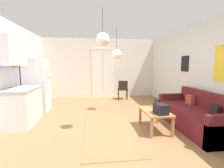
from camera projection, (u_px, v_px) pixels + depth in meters
The scene contains 13 objects.
ground_plane at pixel (109, 132), 3.66m from camera, with size 5.52×8.01×0.10m, color #996D44.
wall_back at pixel (100, 68), 7.18m from camera, with size 5.12×0.13×2.60m.
wall_right at pixel (214, 72), 3.79m from camera, with size 0.12×7.61×2.60m.
area_rug at pixel (107, 123), 4.03m from camera, with size 1.10×3.24×0.01m, color #B26B42.
couch at pixel (196, 116), 3.73m from camera, with size 0.85×2.03×0.84m.
coffee_table at pixel (155, 113), 3.59m from camera, with size 0.52×0.87×0.45m.
bamboo_vase at pixel (155, 103), 3.85m from camera, with size 0.08×0.08×0.44m.
handbag at pixel (161, 109), 3.34m from camera, with size 0.25×0.32×0.33m.
refrigerator at pixel (37, 85), 4.97m from camera, with size 0.68×0.63×1.65m.
kitchen_counter at pixel (20, 92), 3.94m from camera, with size 0.65×1.10×2.13m.
accent_chair at pixel (123, 89), 6.68m from camera, with size 0.46×0.44×0.81m.
pendant_lamp_near at pixel (103, 39), 3.23m from camera, with size 0.28×0.28×0.76m.
pendant_lamp_far at pixel (116, 54), 4.76m from camera, with size 0.29×0.29×0.97m.
Camera 1 is at (-0.36, -3.47, 1.49)m, focal length 25.58 mm.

